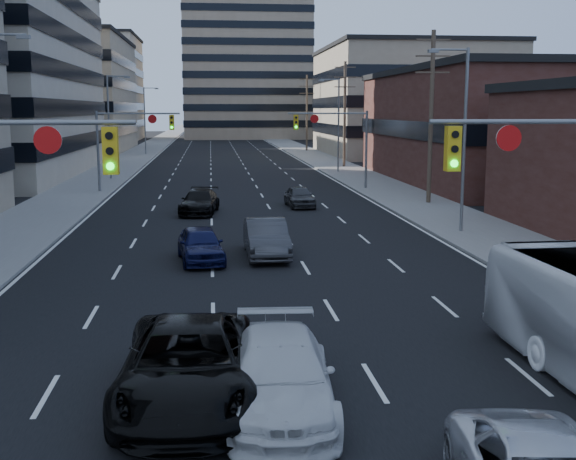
{
  "coord_description": "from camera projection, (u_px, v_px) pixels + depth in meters",
  "views": [
    {
      "loc": [
        -1.78,
        -9.17,
        6.1
      ],
      "look_at": [
        0.69,
        13.96,
        2.2
      ],
      "focal_mm": 45.0,
      "sensor_mm": 36.0,
      "label": 1
    }
  ],
  "objects": [
    {
      "name": "road_surface",
      "position": [
        220.0,
        142.0,
        137.67
      ],
      "size": [
        18.0,
        300.0,
        0.02
      ],
      "primitive_type": "cube",
      "color": "black",
      "rests_on": "ground"
    },
    {
      "name": "sidewalk_left",
      "position": [
        159.0,
        142.0,
        136.45
      ],
      "size": [
        5.0,
        300.0,
        0.15
      ],
      "primitive_type": "cube",
      "color": "slate",
      "rests_on": "ground"
    },
    {
      "name": "sidewalk_right",
      "position": [
        280.0,
        141.0,
        138.86
      ],
      "size": [
        5.0,
        300.0,
        0.15
      ],
      "primitive_type": "cube",
      "color": "slate",
      "rests_on": "ground"
    },
    {
      "name": "office_left_far",
      "position": [
        56.0,
        96.0,
        104.42
      ],
      "size": [
        20.0,
        30.0,
        16.0
      ],
      "primitive_type": "cube",
      "color": "gray",
      "rests_on": "ground"
    },
    {
      "name": "storefront_right_mid",
      "position": [
        516.0,
        128.0,
        60.99
      ],
      "size": [
        20.0,
        30.0,
        9.0
      ],
      "primitive_type": "cube",
      "color": "#472119",
      "rests_on": "ground"
    },
    {
      "name": "office_right_far",
      "position": [
        408.0,
        103.0,
        97.95
      ],
      "size": [
        22.0,
        28.0,
        14.0
      ],
      "primitive_type": "cube",
      "color": "gray",
      "rests_on": "ground"
    },
    {
      "name": "apartment_tower",
      "position": [
        245.0,
        0.0,
        153.12
      ],
      "size": [
        26.0,
        26.0,
        58.0
      ],
      "primitive_type": "cube",
      "color": "gray",
      "rests_on": "ground"
    },
    {
      "name": "bg_block_left",
      "position": [
        77.0,
        89.0,
        142.89
      ],
      "size": [
        24.0,
        24.0,
        20.0
      ],
      "primitive_type": "cube",
      "color": "#ADA089",
      "rests_on": "ground"
    },
    {
      "name": "bg_block_right",
      "position": [
        385.0,
        110.0,
        140.03
      ],
      "size": [
        22.0,
        22.0,
        12.0
      ],
      "primitive_type": "cube",
      "color": "gray",
      "rests_on": "ground"
    },
    {
      "name": "signal_far_left",
      "position": [
        130.0,
        134.0,
        52.8
      ],
      "size": [
        6.09,
        0.33,
        6.0
      ],
      "color": "slate",
      "rests_on": "ground"
    },
    {
      "name": "signal_far_right",
      "position": [
        336.0,
        133.0,
        54.41
      ],
      "size": [
        6.09,
        0.33,
        6.0
      ],
      "color": "slate",
      "rests_on": "ground"
    },
    {
      "name": "utility_pole_block",
      "position": [
        431.0,
        114.0,
        45.81
      ],
      "size": [
        2.2,
        0.28,
        11.0
      ],
      "color": "#4C3D2D",
      "rests_on": "ground"
    },
    {
      "name": "utility_pole_midblock",
      "position": [
        345.0,
        112.0,
        75.23
      ],
      "size": [
        2.2,
        0.28,
        11.0
      ],
      "color": "#4C3D2D",
      "rests_on": "ground"
    },
    {
      "name": "utility_pole_distant",
      "position": [
        307.0,
        112.0,
        104.65
      ],
      "size": [
        2.2,
        0.28,
        11.0
      ],
      "color": "#4C3D2D",
      "rests_on": "ground"
    },
    {
      "name": "streetlight_left_mid",
      "position": [
        111.0,
        122.0,
        62.2
      ],
      "size": [
        2.03,
        0.22,
        9.0
      ],
      "color": "slate",
      "rests_on": "ground"
    },
    {
      "name": "streetlight_left_far",
      "position": [
        146.0,
        117.0,
        96.53
      ],
      "size": [
        2.03,
        0.22,
        9.0
      ],
      "color": "slate",
      "rests_on": "ground"
    },
    {
      "name": "streetlight_right_near",
      "position": [
        462.0,
        131.0,
        34.95
      ],
      "size": [
        2.03,
        0.22,
        9.0
      ],
      "color": "slate",
      "rests_on": "ground"
    },
    {
      "name": "streetlight_right_far",
      "position": [
        337.0,
        120.0,
        69.27
      ],
      "size": [
        2.03,
        0.22,
        9.0
      ],
      "color": "slate",
      "rests_on": "ground"
    },
    {
      "name": "black_pickup",
      "position": [
        188.0,
        365.0,
        15.0
      ],
      "size": [
        2.96,
        6.09,
        1.67
      ],
      "primitive_type": "imported",
      "rotation": [
        0.0,
        0.0,
        -0.03
      ],
      "color": "black",
      "rests_on": "ground"
    },
    {
      "name": "white_van",
      "position": [
        280.0,
        375.0,
        14.68
      ],
      "size": [
        2.39,
        5.33,
        1.52
      ],
      "primitive_type": "imported",
      "rotation": [
        0.0,
        0.0,
        -0.05
      ],
      "color": "silver",
      "rests_on": "ground"
    },
    {
      "name": "sedan_blue",
      "position": [
        201.0,
        244.0,
        29.08
      ],
      "size": [
        2.16,
        4.36,
        1.43
      ],
      "primitive_type": "imported",
      "rotation": [
        0.0,
        0.0,
        0.12
      ],
      "color": "#0E1139",
      "rests_on": "ground"
    },
    {
      "name": "sedan_grey_center",
      "position": [
        266.0,
        238.0,
        30.11
      ],
      "size": [
        1.75,
        4.8,
        1.57
      ],
      "primitive_type": "imported",
      "rotation": [
        0.0,
        0.0,
        0.02
      ],
      "color": "#37373A",
      "rests_on": "ground"
    },
    {
      "name": "sedan_black_far",
      "position": [
        200.0,
        202.0,
        42.54
      ],
      "size": [
        2.59,
        5.09,
        1.41
      ],
      "primitive_type": "imported",
      "rotation": [
        0.0,
        0.0,
        -0.13
      ],
      "color": "black",
      "rests_on": "ground"
    },
    {
      "name": "sedan_grey_right",
      "position": [
        300.0,
        196.0,
        45.48
      ],
      "size": [
        1.81,
        4.03,
        1.34
      ],
      "primitive_type": "imported",
      "rotation": [
        0.0,
        0.0,
        0.06
      ],
      "color": "#373739",
      "rests_on": "ground"
    }
  ]
}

